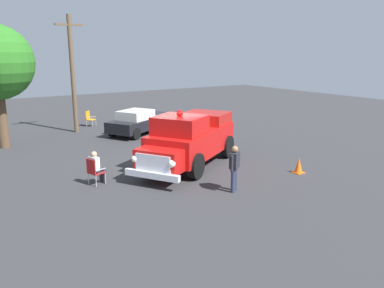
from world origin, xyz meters
TOP-DOWN VIEW (x-y plane):
  - ground_plane at (0.00, 0.00)m, footprint 60.00×60.00m
  - vintage_fire_truck at (0.49, -0.61)m, footprint 6.21×4.95m
  - classic_hot_rod at (1.61, 6.76)m, footprint 4.71×3.71m
  - lawn_chair_near_truck at (-3.86, -0.78)m, footprint 0.63×0.63m
  - lawn_chair_by_car at (-0.16, 10.64)m, footprint 0.69×0.69m
  - spectator_seated at (-3.74, -0.73)m, footprint 0.63×0.53m
  - spectator_standing at (0.06, -4.17)m, footprint 0.60×0.44m
  - utility_pole at (-1.45, 9.31)m, footprint 1.70×0.33m
  - traffic_cone at (3.67, -3.94)m, footprint 0.40×0.40m

SIDE VIEW (x-z plane):
  - ground_plane at x=0.00m, z-range 0.00..0.00m
  - traffic_cone at x=3.67m, z-range -0.01..0.63m
  - lawn_chair_near_truck at x=-3.86m, z-range 0.08..1.10m
  - lawn_chair_by_car at x=-0.16m, z-range 0.08..1.10m
  - spectator_seated at x=-3.74m, z-range 0.05..1.34m
  - classic_hot_rod at x=1.61m, z-range 0.02..1.48m
  - spectator_standing at x=0.06m, z-range 0.13..1.80m
  - vintage_fire_truck at x=0.49m, z-range -0.10..2.49m
  - utility_pole at x=-1.45m, z-range 0.14..7.12m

